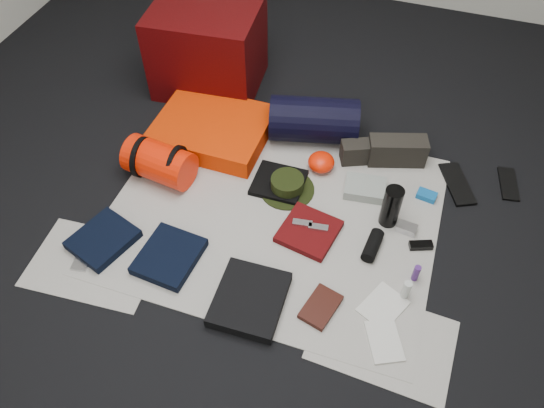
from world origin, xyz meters
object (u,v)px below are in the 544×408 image
(sleeping_pad, at_px, (212,129))
(compact_camera, at_px, (406,228))
(red_cabinet, at_px, (208,48))
(water_bottle, at_px, (391,207))
(paperback_book, at_px, (321,307))
(navy_duffel, at_px, (314,120))
(stuff_sack, at_px, (159,162))

(sleeping_pad, bearing_deg, compact_camera, -15.76)
(red_cabinet, xyz_separation_m, compact_camera, (1.35, -0.78, -0.23))
(water_bottle, xyz_separation_m, paperback_book, (-0.19, -0.57, -0.10))
(red_cabinet, xyz_separation_m, navy_duffel, (0.74, -0.28, -0.12))
(sleeping_pad, xyz_separation_m, water_bottle, (1.06, -0.30, 0.06))
(red_cabinet, height_order, paperback_book, red_cabinet)
(compact_camera, bearing_deg, stuff_sack, -171.07)
(sleeping_pad, bearing_deg, water_bottle, -15.68)
(sleeping_pad, height_order, water_bottle, water_bottle)
(navy_duffel, xyz_separation_m, compact_camera, (0.61, -0.50, -0.11))
(stuff_sack, bearing_deg, navy_duffel, 38.89)
(red_cabinet, bearing_deg, stuff_sack, -90.65)
(compact_camera, bearing_deg, red_cabinet, 156.89)
(paperback_book, bearing_deg, stuff_sack, 168.64)
(water_bottle, bearing_deg, paperback_book, -108.08)
(compact_camera, relative_size, paperback_book, 0.50)
(sleeping_pad, xyz_separation_m, navy_duffel, (0.54, 0.17, 0.07))
(red_cabinet, relative_size, paperback_book, 3.18)
(navy_duffel, relative_size, paperback_book, 2.52)
(water_bottle, distance_m, compact_camera, 0.14)
(red_cabinet, relative_size, water_bottle, 2.67)
(stuff_sack, height_order, navy_duffel, navy_duffel)
(navy_duffel, distance_m, water_bottle, 0.70)
(water_bottle, bearing_deg, red_cabinet, 149.13)
(stuff_sack, distance_m, navy_duffel, 0.87)
(compact_camera, bearing_deg, navy_duffel, 147.72)
(stuff_sack, bearing_deg, paperback_book, -26.33)
(water_bottle, relative_size, paperback_book, 1.19)
(red_cabinet, distance_m, water_bottle, 1.47)
(compact_camera, xyz_separation_m, paperback_book, (-0.28, -0.54, -0.01))
(water_bottle, xyz_separation_m, compact_camera, (0.10, -0.03, -0.09))
(stuff_sack, bearing_deg, water_bottle, 3.61)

